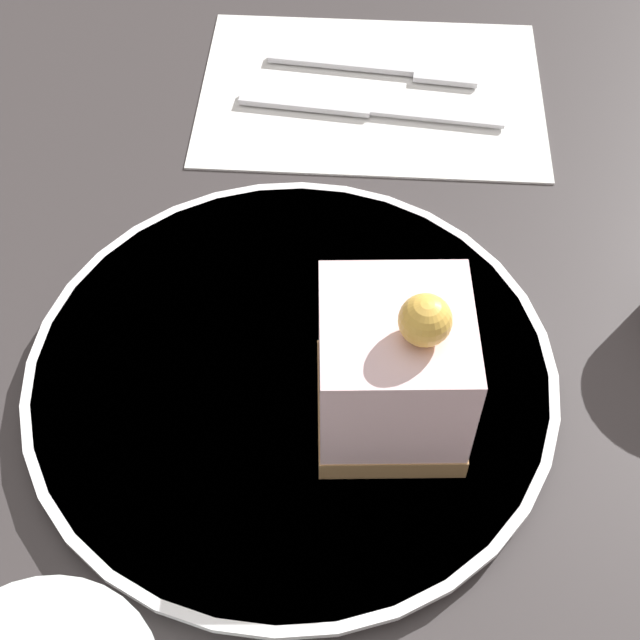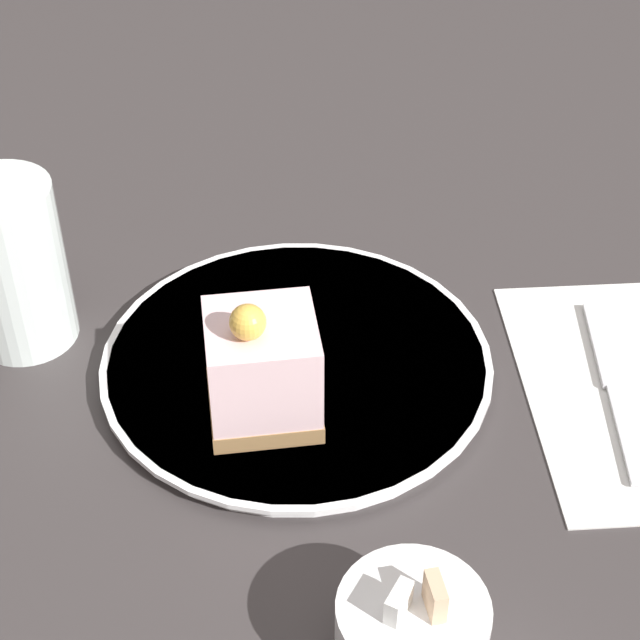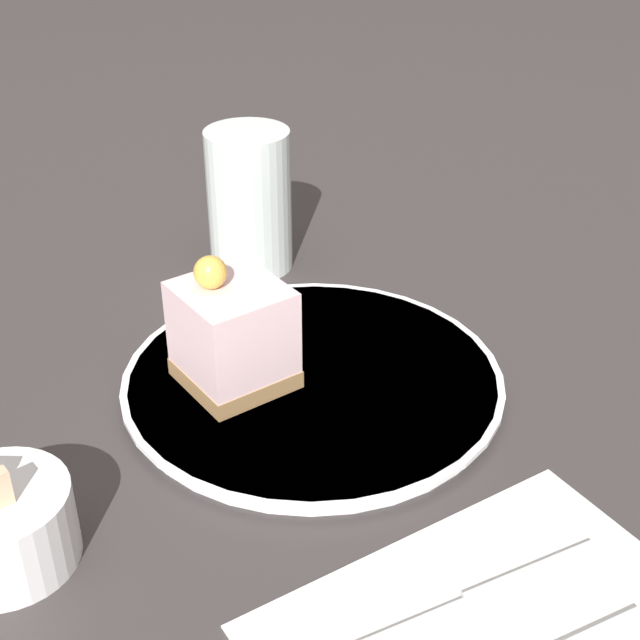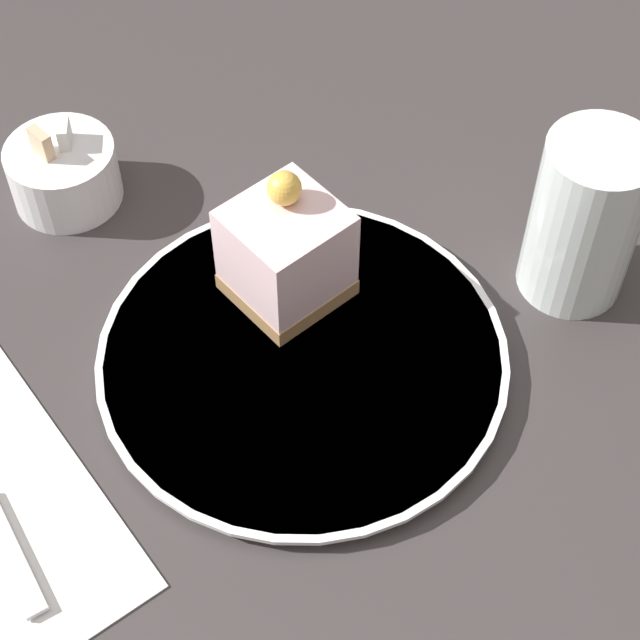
# 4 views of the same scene
# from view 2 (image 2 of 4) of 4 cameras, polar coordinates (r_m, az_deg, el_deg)

# --- Properties ---
(ground_plane) EXTENTS (4.00, 4.00, 0.00)m
(ground_plane) POSITION_cam_2_polar(r_m,az_deg,el_deg) (0.76, -2.65, -4.02)
(ground_plane) COLOR #383333
(plate) EXTENTS (0.28, 0.28, 0.01)m
(plate) POSITION_cam_2_polar(r_m,az_deg,el_deg) (0.77, -1.25, -2.36)
(plate) COLOR white
(plate) RESTS_ON ground_plane
(cake_slice) EXTENTS (0.09, 0.09, 0.10)m
(cake_slice) POSITION_cam_2_polar(r_m,az_deg,el_deg) (0.70, -2.75, -2.62)
(cake_slice) COLOR #9E7547
(cake_slice) RESTS_ON plate
(knife) EXTENTS (0.02, 0.18, 0.00)m
(knife) POSITION_cam_2_polar(r_m,az_deg,el_deg) (0.80, 15.14, -2.61)
(knife) COLOR silver
(knife) RESTS_ON napkin
(sugar_bowl) EXTENTS (0.08, 0.08, 0.07)m
(sugar_bowl) POSITION_cam_2_polar(r_m,az_deg,el_deg) (0.61, 4.90, -16.29)
(sugar_bowl) COLOR white
(sugar_bowl) RESTS_ON ground_plane
(drinking_glass) EXTENTS (0.08, 0.08, 0.13)m
(drinking_glass) POSITION_cam_2_polar(r_m,az_deg,el_deg) (0.80, -16.06, 2.84)
(drinking_glass) COLOR silver
(drinking_glass) RESTS_ON ground_plane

